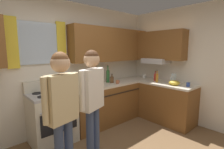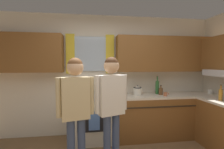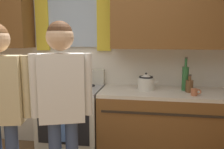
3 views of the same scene
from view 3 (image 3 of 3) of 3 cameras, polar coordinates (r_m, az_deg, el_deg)
name	(u,v)px [view 3 (image 3 of 3)]	position (r m, az deg, el deg)	size (l,w,h in m)	color
back_wall_unit	(106,39)	(3.07, -1.55, 8.53)	(4.60, 0.42, 2.60)	silver
stove_oven	(72,121)	(3.09, -9.63, -11.03)	(0.74, 0.67, 1.10)	beige
bottle_wine_green	(185,78)	(2.89, 17.37, -0.74)	(0.08, 0.08, 0.39)	#2D6633
bottle_squat_brown	(189,86)	(2.81, 18.28, -2.59)	(0.08, 0.08, 0.21)	brown
cup_terracotta	(195,92)	(2.68, 19.41, -4.05)	(0.11, 0.07, 0.08)	#B76642
stovetop_kettle	(146,82)	(2.83, 8.27, -1.79)	(0.27, 0.20, 0.21)	silver
adult_left	(0,97)	(2.17, -25.58, -4.96)	(0.50, 0.23, 1.63)	#38476B
adult_in_plaid	(62,95)	(2.02, -12.08, -4.91)	(0.49, 0.27, 1.65)	#38476B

